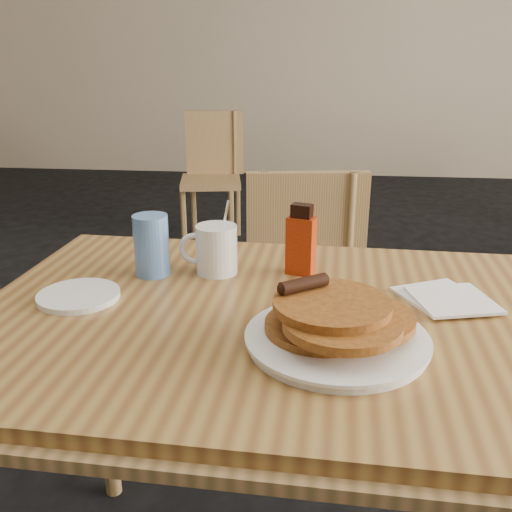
{
  "coord_description": "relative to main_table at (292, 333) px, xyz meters",
  "views": [
    {
      "loc": [
        0.11,
        -0.92,
        1.21
      ],
      "look_at": [
        0.0,
        0.03,
        0.86
      ],
      "focal_mm": 40.0,
      "sensor_mm": 36.0,
      "label": 1
    }
  ],
  "objects": [
    {
      "name": "wall_back",
      "position": [
        -0.07,
        4.96,
        0.69
      ],
      "size": [
        8.0,
        0.0,
        8.0
      ],
      "primitive_type": "plane",
      "rotation": [
        1.57,
        0.0,
        0.0
      ],
      "color": "#B7A78E",
      "rests_on": "ground"
    },
    {
      "name": "syrup_bottle",
      "position": [
        0.01,
        0.2,
        0.11
      ],
      "size": [
        0.07,
        0.05,
        0.16
      ],
      "rotation": [
        0.0,
        0.0,
        -0.29
      ],
      "color": "maroon",
      "rests_on": "main_table"
    },
    {
      "name": "pancake_plate",
      "position": [
        0.08,
        -0.11,
        0.07
      ],
      "size": [
        0.3,
        0.3,
        0.1
      ],
      "rotation": [
        0.0,
        0.0,
        0.19
      ],
      "color": "white",
      "rests_on": "main_table"
    },
    {
      "name": "main_table",
      "position": [
        0.0,
        0.0,
        0.0
      ],
      "size": [
        1.27,
        0.89,
        0.75
      ],
      "rotation": [
        0.0,
        0.0,
        -0.04
      ],
      "color": "olive",
      "rests_on": "floor"
    },
    {
      "name": "chair_wall_extra",
      "position": [
        -0.65,
        2.73,
        -0.21
      ],
      "size": [
        0.44,
        0.44,
        0.84
      ],
      "rotation": [
        0.0,
        0.0,
        0.17
      ],
      "color": "#AA8250",
      "rests_on": "floor"
    },
    {
      "name": "napkin_stack",
      "position": [
        0.29,
        0.08,
        0.05
      ],
      "size": [
        0.2,
        0.21,
        0.01
      ],
      "rotation": [
        0.0,
        0.0,
        0.46
      ],
      "color": "white",
      "rests_on": "main_table"
    },
    {
      "name": "chair_main_far",
      "position": [
        0.01,
        0.7,
        -0.2
      ],
      "size": [
        0.44,
        0.44,
        0.86
      ],
      "rotation": [
        0.0,
        0.0,
        0.14
      ],
      "color": "#AA8250",
      "rests_on": "floor"
    },
    {
      "name": "coffee_mug",
      "position": [
        -0.18,
        0.19,
        0.1
      ],
      "size": [
        0.13,
        0.09,
        0.17
      ],
      "rotation": [
        0.0,
        0.0,
        0.26
      ],
      "color": "white",
      "rests_on": "main_table"
    },
    {
      "name": "side_saucer",
      "position": [
        -0.42,
        0.02,
        0.05
      ],
      "size": [
        0.21,
        0.21,
        0.01
      ],
      "primitive_type": "cylinder",
      "rotation": [
        0.0,
        0.0,
        -0.37
      ],
      "color": "white",
      "rests_on": "main_table"
    },
    {
      "name": "blue_tumbler",
      "position": [
        -0.31,
        0.16,
        0.11
      ],
      "size": [
        0.08,
        0.08,
        0.13
      ],
      "primitive_type": "cylinder",
      "rotation": [
        0.0,
        0.0,
        0.03
      ],
      "color": "#5684C9",
      "rests_on": "main_table"
    }
  ]
}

